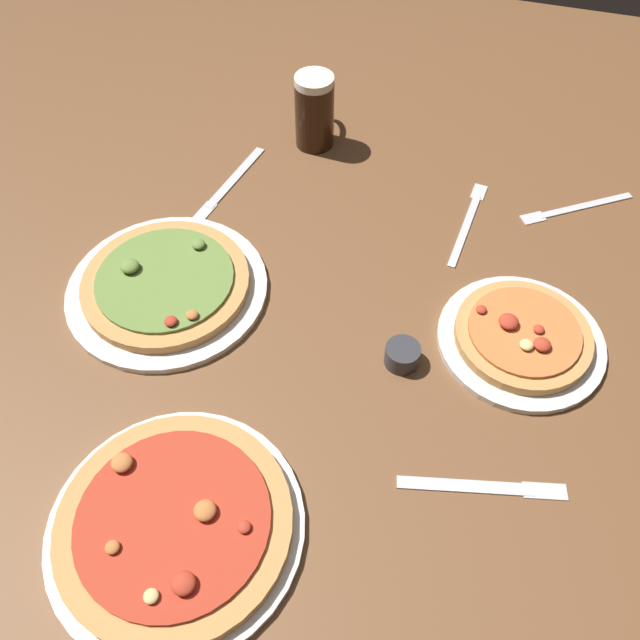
{
  "coord_description": "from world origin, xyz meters",
  "views": [
    {
      "loc": [
        0.18,
        -0.61,
        0.84
      ],
      "look_at": [
        0.0,
        0.0,
        0.02
      ],
      "focal_mm": 36.27,
      "sensor_mm": 36.0,
      "label": 1
    }
  ],
  "objects_px": {
    "ramekin_sauce": "(402,355)",
    "knife_right": "(229,184)",
    "pizza_plate_far": "(522,337)",
    "pizza_plate_near": "(175,524)",
    "beer_mug_dark": "(315,111)",
    "knife_spare": "(483,487)",
    "fork_spare": "(575,208)",
    "fork_left": "(468,221)",
    "pizza_plate_side": "(168,283)"
  },
  "relations": [
    {
      "from": "ramekin_sauce",
      "to": "knife_right",
      "type": "relative_size",
      "value": 0.23
    },
    {
      "from": "pizza_plate_far",
      "to": "knife_right",
      "type": "bearing_deg",
      "value": 159.27
    },
    {
      "from": "pizza_plate_near",
      "to": "beer_mug_dark",
      "type": "xyz_separation_m",
      "value": [
        -0.07,
        0.84,
        0.06
      ]
    },
    {
      "from": "pizza_plate_near",
      "to": "knife_right",
      "type": "bearing_deg",
      "value": 105.88
    },
    {
      "from": "knife_spare",
      "to": "fork_spare",
      "type": "bearing_deg",
      "value": 81.72
    },
    {
      "from": "pizza_plate_far",
      "to": "beer_mug_dark",
      "type": "bearing_deg",
      "value": 139.22
    },
    {
      "from": "pizza_plate_near",
      "to": "fork_spare",
      "type": "relative_size",
      "value": 1.66
    },
    {
      "from": "pizza_plate_near",
      "to": "ramekin_sauce",
      "type": "xyz_separation_m",
      "value": [
        0.23,
        0.35,
        0.0
      ]
    },
    {
      "from": "ramekin_sauce",
      "to": "fork_spare",
      "type": "bearing_deg",
      "value": 61.14
    },
    {
      "from": "beer_mug_dark",
      "to": "fork_spare",
      "type": "xyz_separation_m",
      "value": [
        0.53,
        -0.05,
        -0.07
      ]
    },
    {
      "from": "pizza_plate_far",
      "to": "knife_right",
      "type": "xyz_separation_m",
      "value": [
        -0.59,
        0.22,
        -0.01
      ]
    },
    {
      "from": "fork_spare",
      "to": "pizza_plate_far",
      "type": "bearing_deg",
      "value": -100.83
    },
    {
      "from": "ramekin_sauce",
      "to": "knife_right",
      "type": "distance_m",
      "value": 0.52
    },
    {
      "from": "pizza_plate_far",
      "to": "beer_mug_dark",
      "type": "relative_size",
      "value": 1.74
    },
    {
      "from": "pizza_plate_near",
      "to": "knife_right",
      "type": "xyz_separation_m",
      "value": [
        -0.19,
        0.66,
        -0.01
      ]
    },
    {
      "from": "beer_mug_dark",
      "to": "fork_spare",
      "type": "relative_size",
      "value": 0.75
    },
    {
      "from": "beer_mug_dark",
      "to": "fork_spare",
      "type": "distance_m",
      "value": 0.54
    },
    {
      "from": "ramekin_sauce",
      "to": "fork_left",
      "type": "bearing_deg",
      "value": 81.34
    },
    {
      "from": "pizza_plate_near",
      "to": "ramekin_sauce",
      "type": "relative_size",
      "value": 6.16
    },
    {
      "from": "pizza_plate_far",
      "to": "pizza_plate_side",
      "type": "relative_size",
      "value": 0.78
    },
    {
      "from": "pizza_plate_near",
      "to": "fork_spare",
      "type": "distance_m",
      "value": 0.91
    },
    {
      "from": "pizza_plate_far",
      "to": "ramekin_sauce",
      "type": "bearing_deg",
      "value": -152.79
    },
    {
      "from": "knife_right",
      "to": "knife_spare",
      "type": "relative_size",
      "value": 1.05
    },
    {
      "from": "fork_left",
      "to": "knife_spare",
      "type": "xyz_separation_m",
      "value": [
        0.1,
        -0.52,
        0.0
      ]
    },
    {
      "from": "knife_right",
      "to": "fork_left",
      "type": "bearing_deg",
      "value": 3.76
    },
    {
      "from": "beer_mug_dark",
      "to": "knife_spare",
      "type": "distance_m",
      "value": 0.8
    },
    {
      "from": "pizza_plate_side",
      "to": "beer_mug_dark",
      "type": "bearing_deg",
      "value": 75.28
    },
    {
      "from": "pizza_plate_far",
      "to": "fork_left",
      "type": "xyz_separation_m",
      "value": [
        -0.12,
        0.25,
        -0.01
      ]
    },
    {
      "from": "pizza_plate_side",
      "to": "knife_spare",
      "type": "bearing_deg",
      "value": -19.88
    },
    {
      "from": "fork_left",
      "to": "fork_spare",
      "type": "height_order",
      "value": "same"
    },
    {
      "from": "fork_spare",
      "to": "pizza_plate_side",
      "type": "bearing_deg",
      "value": -148.22
    },
    {
      "from": "fork_left",
      "to": "pizza_plate_near",
      "type": "bearing_deg",
      "value": -112.04
    },
    {
      "from": "pizza_plate_far",
      "to": "knife_right",
      "type": "height_order",
      "value": "pizza_plate_far"
    },
    {
      "from": "pizza_plate_side",
      "to": "knife_right",
      "type": "distance_m",
      "value": 0.28
    },
    {
      "from": "pizza_plate_near",
      "to": "knife_right",
      "type": "height_order",
      "value": "pizza_plate_near"
    },
    {
      "from": "ramekin_sauce",
      "to": "knife_spare",
      "type": "xyz_separation_m",
      "value": [
        0.15,
        -0.17,
        -0.01
      ]
    },
    {
      "from": "ramekin_sauce",
      "to": "beer_mug_dark",
      "type": "bearing_deg",
      "value": 120.69
    },
    {
      "from": "fork_left",
      "to": "fork_spare",
      "type": "bearing_deg",
      "value": 26.54
    },
    {
      "from": "pizza_plate_near",
      "to": "fork_left",
      "type": "distance_m",
      "value": 0.74
    },
    {
      "from": "pizza_plate_side",
      "to": "fork_left",
      "type": "height_order",
      "value": "pizza_plate_side"
    },
    {
      "from": "ramekin_sauce",
      "to": "knife_spare",
      "type": "relative_size",
      "value": 0.24
    },
    {
      "from": "ramekin_sauce",
      "to": "pizza_plate_near",
      "type": "bearing_deg",
      "value": -123.23
    },
    {
      "from": "fork_spare",
      "to": "ramekin_sauce",
      "type": "bearing_deg",
      "value": -118.86
    },
    {
      "from": "beer_mug_dark",
      "to": "knife_right",
      "type": "xyz_separation_m",
      "value": [
        -0.12,
        -0.18,
        -0.07
      ]
    },
    {
      "from": "fork_left",
      "to": "knife_right",
      "type": "height_order",
      "value": "same"
    },
    {
      "from": "pizza_plate_near",
      "to": "pizza_plate_far",
      "type": "bearing_deg",
      "value": 47.37
    },
    {
      "from": "pizza_plate_side",
      "to": "knife_spare",
      "type": "xyz_separation_m",
      "value": [
        0.57,
        -0.2,
        -0.01
      ]
    },
    {
      "from": "pizza_plate_near",
      "to": "knife_spare",
      "type": "relative_size",
      "value": 1.47
    },
    {
      "from": "pizza_plate_side",
      "to": "knife_spare",
      "type": "relative_size",
      "value": 1.47
    },
    {
      "from": "pizza_plate_near",
      "to": "fork_left",
      "type": "bearing_deg",
      "value": 67.96
    }
  ]
}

